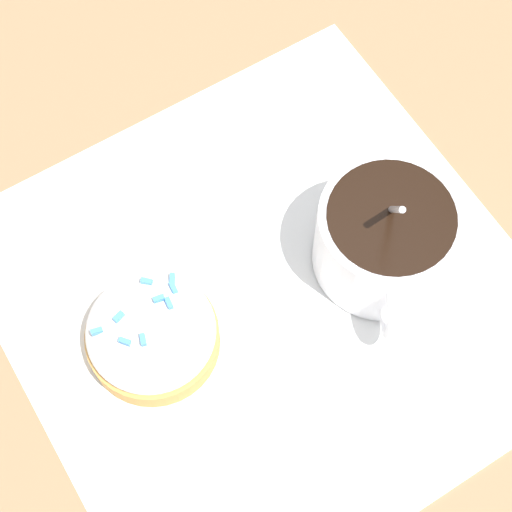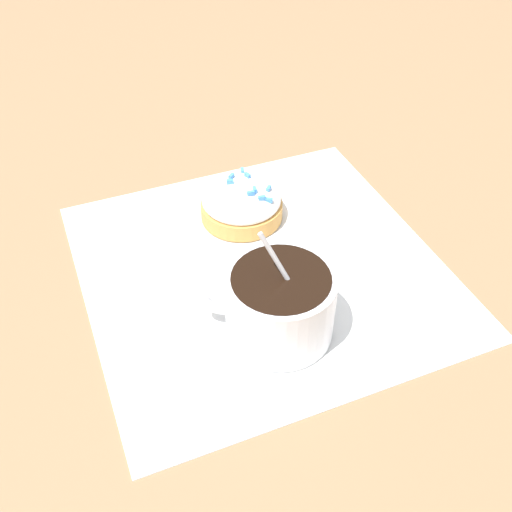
# 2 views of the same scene
# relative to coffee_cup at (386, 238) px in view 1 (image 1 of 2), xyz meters

# --- Properties ---
(ground_plane) EXTENTS (3.00, 3.00, 0.00)m
(ground_plane) POSITION_rel_coffee_cup_xyz_m (0.08, -0.01, -0.04)
(ground_plane) COLOR #93704C
(paper_napkin) EXTENTS (0.36, 0.36, 0.00)m
(paper_napkin) POSITION_rel_coffee_cup_xyz_m (0.08, -0.01, -0.03)
(paper_napkin) COLOR white
(paper_napkin) RESTS_ON ground_plane
(coffee_cup) EXTENTS (0.09, 0.11, 0.10)m
(coffee_cup) POSITION_rel_coffee_cup_xyz_m (0.00, 0.00, 0.00)
(coffee_cup) COLOR white
(coffee_cup) RESTS_ON paper_napkin
(frosted_pastry) EXTENTS (0.08, 0.08, 0.04)m
(frosted_pastry) POSITION_rel_coffee_cup_xyz_m (0.16, -0.01, -0.02)
(frosted_pastry) COLOR #D19347
(frosted_pastry) RESTS_ON paper_napkin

